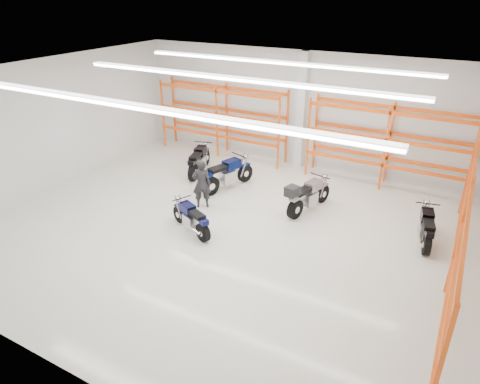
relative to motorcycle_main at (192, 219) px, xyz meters
The scene contains 11 objects.
ground 1.10m from the motorcycle_main, 38.46° to the left, with size 14.00×14.00×0.00m, color silver.
room_shell 3.02m from the motorcycle_main, 39.56° to the left, with size 14.02×12.02×4.51m.
motorcycle_main is the anchor object (origin of this frame).
motorcycle_back_a 4.44m from the motorcycle_main, 121.16° to the left, with size 0.88×2.20×1.10m.
motorcycle_back_b 3.17m from the motorcycle_main, 102.07° to the left, with size 1.05×2.27×1.15m.
motorcycle_back_c 3.76m from the motorcycle_main, 48.71° to the left, with size 0.95×2.25×1.17m.
motorcycle_back_d 6.68m from the motorcycle_main, 23.97° to the left, with size 0.71×2.00×0.99m.
standing_man 1.71m from the motorcycle_main, 113.06° to the left, with size 0.61×0.40×1.66m, color black.
structural_column 6.75m from the motorcycle_main, 83.00° to the left, with size 0.32×0.32×4.50m, color white.
pallet_racking_back_left 6.78m from the motorcycle_main, 113.11° to the left, with size 5.67×0.87×3.00m.
pallet_racking_back_right 7.53m from the motorcycle_main, 55.54° to the left, with size 5.67×0.87×3.00m.
Camera 1 is at (5.70, -9.54, 6.62)m, focal length 32.00 mm.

